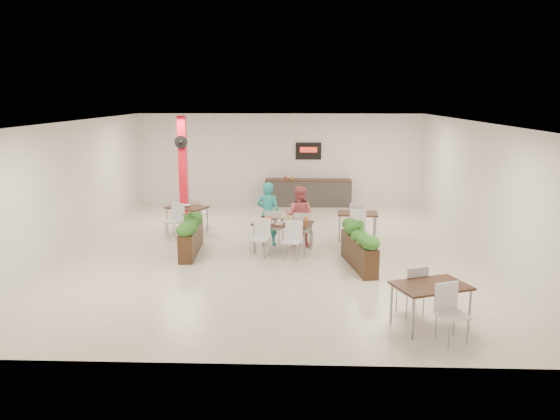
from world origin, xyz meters
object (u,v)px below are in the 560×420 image
(red_column, at_px, (183,166))
(side_table_c, at_px, (431,292))
(main_table, at_px, (282,227))
(diner_woman, at_px, (299,216))
(service_counter, at_px, (308,192))
(side_table_b, at_px, (357,217))
(diner_man, at_px, (268,214))
(planter_right, at_px, (359,245))
(side_table_a, at_px, (187,211))
(planter_left, at_px, (191,232))

(red_column, distance_m, side_table_c, 10.30)
(main_table, relative_size, diner_woman, 1.21)
(service_counter, distance_m, side_table_c, 10.42)
(red_column, bearing_deg, main_table, -50.38)
(side_table_b, bearing_deg, side_table_c, -79.50)
(diner_man, xyz_separation_m, side_table_b, (2.36, 0.57, -0.21))
(red_column, relative_size, planter_right, 1.57)
(diner_woman, relative_size, side_table_b, 0.95)
(service_counter, relative_size, planter_right, 1.47)
(main_table, distance_m, side_table_b, 2.32)
(diner_man, height_order, planter_right, diner_man)
(service_counter, relative_size, diner_woman, 1.93)
(service_counter, distance_m, planter_right, 7.06)
(diner_woman, bearing_deg, side_table_c, 128.16)
(red_column, distance_m, diner_woman, 5.03)
(service_counter, relative_size, main_table, 1.60)
(service_counter, relative_size, side_table_a, 1.82)
(planter_right, bearing_deg, side_table_c, -75.56)
(diner_man, bearing_deg, planter_right, 154.81)
(service_counter, distance_m, side_table_a, 5.28)
(red_column, distance_m, side_table_a, 2.40)
(diner_man, xyz_separation_m, side_table_c, (3.00, -5.07, -0.20))
(diner_man, relative_size, planter_left, 0.79)
(diner_man, relative_size, side_table_a, 1.00)
(red_column, relative_size, service_counter, 1.07)
(red_column, xyz_separation_m, side_table_a, (0.52, -2.11, -1.02))
(main_table, bearing_deg, diner_woman, 57.80)
(side_table_b, height_order, side_table_c, same)
(diner_man, distance_m, side_table_c, 5.90)
(diner_man, height_order, planter_left, diner_man)
(service_counter, height_order, side_table_b, service_counter)
(service_counter, xyz_separation_m, main_table, (-0.72, -5.83, 0.14))
(planter_left, height_order, planter_right, planter_left)
(service_counter, bearing_deg, red_column, -155.00)
(red_column, height_order, planter_left, red_column)
(diner_man, bearing_deg, service_counter, -87.36)
(main_table, xyz_separation_m, side_table_c, (2.61, -4.42, -0.01))
(side_table_b, bearing_deg, diner_man, -162.44)
(service_counter, relative_size, planter_left, 1.43)
(planter_left, relative_size, side_table_a, 1.27)
(planter_right, bearing_deg, red_column, 134.62)
(service_counter, distance_m, diner_woman, 5.19)
(service_counter, height_order, planter_left, service_counter)
(planter_left, bearing_deg, planter_right, -13.67)
(main_table, distance_m, diner_man, 0.78)
(side_table_a, height_order, side_table_b, same)
(planter_left, distance_m, side_table_c, 6.45)
(main_table, height_order, side_table_b, same)
(red_column, distance_m, side_table_b, 6.01)
(side_table_a, bearing_deg, side_table_b, 16.23)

